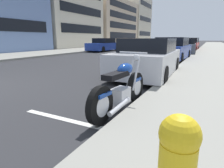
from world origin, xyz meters
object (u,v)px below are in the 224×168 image
(parked_car_far_down_curb, at_px, (185,47))
(car_opposite_curb, at_px, (104,45))
(parked_motorcycle, at_px, (121,89))
(parked_car_second_in_row, at_px, (192,43))
(parked_car_mid_block, at_px, (148,58))
(parked_car_across_street, at_px, (172,49))
(parked_car_near_corner, at_px, (190,45))

(parked_car_far_down_curb, xyz_separation_m, car_opposite_curb, (-0.24, 8.40, 0.02))
(parked_motorcycle, bearing_deg, parked_car_second_in_row, 5.52)
(parked_car_mid_block, bearing_deg, parked_car_far_down_curb, -1.57)
(parked_car_across_street, bearing_deg, parked_car_mid_block, -175.61)
(parked_motorcycle, bearing_deg, car_opposite_curb, 34.16)
(parked_car_mid_block, distance_m, parked_car_second_in_row, 23.77)
(parked_car_second_in_row, height_order, car_opposite_curb, parked_car_second_in_row)
(parked_car_across_street, bearing_deg, parked_car_second_in_row, 3.22)
(parked_car_far_down_curb, bearing_deg, parked_car_second_in_row, -2.55)
(parked_car_mid_block, relative_size, car_opposite_curb, 0.89)
(car_opposite_curb, bearing_deg, parked_car_mid_block, 37.56)
(parked_car_far_down_curb, distance_m, parked_car_near_corner, 5.79)
(parked_motorcycle, bearing_deg, parked_car_near_corner, 5.59)
(parked_motorcycle, bearing_deg, parked_car_across_street, 8.09)
(parked_car_far_down_curb, distance_m, car_opposite_curb, 8.40)
(parked_car_mid_block, height_order, parked_car_second_in_row, parked_car_second_in_row)
(parked_car_mid_block, height_order, parked_car_near_corner, parked_car_near_corner)
(parked_motorcycle, bearing_deg, parked_car_mid_block, 12.55)
(parked_car_second_in_row, relative_size, car_opposite_curb, 0.89)
(parked_car_across_street, distance_m, parked_car_near_corner, 11.67)
(parked_car_near_corner, height_order, car_opposite_curb, parked_car_near_corner)
(parked_motorcycle, relative_size, parked_car_across_street, 0.50)
(parked_car_far_down_curb, bearing_deg, parked_car_near_corner, -2.87)
(parked_car_across_street, bearing_deg, parked_car_far_down_curb, 1.51)
(parked_motorcycle, distance_m, car_opposite_curb, 17.77)
(parked_car_mid_block, bearing_deg, parked_car_across_street, -0.14)
(parked_motorcycle, xyz_separation_m, parked_car_across_street, (9.67, 0.76, 0.26))
(parked_car_second_in_row, bearing_deg, parked_motorcycle, 178.88)
(car_opposite_curb, bearing_deg, parked_car_across_street, 57.25)
(parked_motorcycle, bearing_deg, parked_car_far_down_curb, 5.95)
(parked_car_across_street, height_order, parked_car_near_corner, parked_car_across_street)
(parked_car_second_in_row, bearing_deg, parked_car_near_corner, 178.63)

